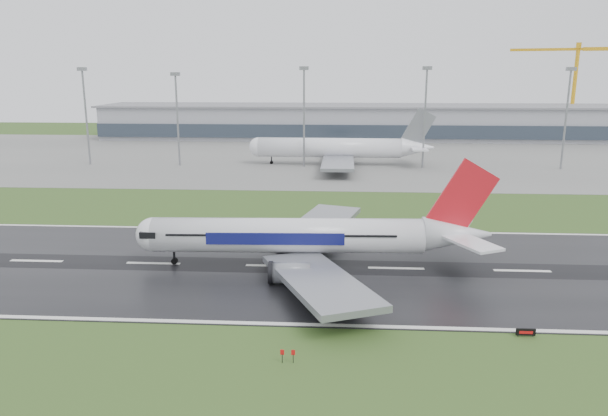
{
  "coord_description": "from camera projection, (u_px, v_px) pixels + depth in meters",
  "views": [
    {
      "loc": [
        -9.61,
        -87.21,
        31.01
      ],
      "look_at": [
        -15.67,
        12.0,
        7.0
      ],
      "focal_mm": 33.39,
      "sensor_mm": 36.0,
      "label": 1
    }
  ],
  "objects": [
    {
      "name": "ground",
      "position": [
        396.0,
        269.0,
        91.33
      ],
      "size": [
        520.0,
        520.0,
        0.0
      ],
      "primitive_type": "plane",
      "color": "#2C491B",
      "rests_on": "ground"
    },
    {
      "name": "runway",
      "position": [
        396.0,
        268.0,
        91.31
      ],
      "size": [
        400.0,
        45.0,
        0.1
      ],
      "primitive_type": "cube",
      "color": "black",
      "rests_on": "ground"
    },
    {
      "name": "apron",
      "position": [
        364.0,
        156.0,
        212.6
      ],
      "size": [
        400.0,
        130.0,
        0.08
      ],
      "primitive_type": "cube",
      "color": "slate",
      "rests_on": "ground"
    },
    {
      "name": "terminal",
      "position": [
        359.0,
        122.0,
        269.06
      ],
      "size": [
        240.0,
        36.0,
        15.0
      ],
      "primitive_type": "cube",
      "color": "gray",
      "rests_on": "ground"
    },
    {
      "name": "main_airliner",
      "position": [
        313.0,
        215.0,
        90.9
      ],
      "size": [
        59.74,
        57.12,
        17.0
      ],
      "primitive_type": null,
      "rotation": [
        0.0,
        0.0,
        0.04
      ],
      "color": "silver",
      "rests_on": "runway"
    },
    {
      "name": "parked_airliner",
      "position": [
        337.0,
        137.0,
        190.97
      ],
      "size": [
        64.52,
        60.18,
        18.69
      ],
      "primitive_type": null,
      "rotation": [
        0.0,
        0.0,
        -0.01
      ],
      "color": "white",
      "rests_on": "apron"
    },
    {
      "name": "tower_crane",
      "position": [
        574.0,
        90.0,
        273.98
      ],
      "size": [
        43.63,
        16.5,
        44.53
      ],
      "primitive_type": null,
      "rotation": [
        0.0,
        0.0,
        -0.32
      ],
      "color": "gold",
      "rests_on": "ground"
    },
    {
      "name": "runway_sign",
      "position": [
        526.0,
        333.0,
        67.81
      ],
      "size": [
        2.3,
        0.76,
        1.04
      ],
      "primitive_type": null,
      "rotation": [
        0.0,
        0.0,
        -0.22
      ],
      "color": "black",
      "rests_on": "ground"
    },
    {
      "name": "floodmast_0",
      "position": [
        86.0,
        119.0,
        190.28
      ],
      "size": [
        0.64,
        0.64,
        31.31
      ],
      "primitive_type": "cylinder",
      "color": "gray",
      "rests_on": "ground"
    },
    {
      "name": "floodmast_1",
      "position": [
        178.0,
        122.0,
        188.62
      ],
      "size": [
        0.64,
        0.64,
        29.69
      ],
      "primitive_type": "cylinder",
      "color": "gray",
      "rests_on": "ground"
    },
    {
      "name": "floodmast_2",
      "position": [
        304.0,
        119.0,
        185.9
      ],
      "size": [
        0.64,
        0.64,
        31.53
      ],
      "primitive_type": "cylinder",
      "color": "gray",
      "rests_on": "ground"
    },
    {
      "name": "floodmast_3",
      "position": [
        425.0,
        120.0,
        183.56
      ],
      "size": [
        0.64,
        0.64,
        31.56
      ],
      "primitive_type": "cylinder",
      "color": "gray",
      "rests_on": "ground"
    },
    {
      "name": "floodmast_4",
      "position": [
        566.0,
        121.0,
        180.94
      ],
      "size": [
        0.64,
        0.64,
        31.29
      ],
      "primitive_type": "cylinder",
      "color": "gray",
      "rests_on": "ground"
    }
  ]
}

